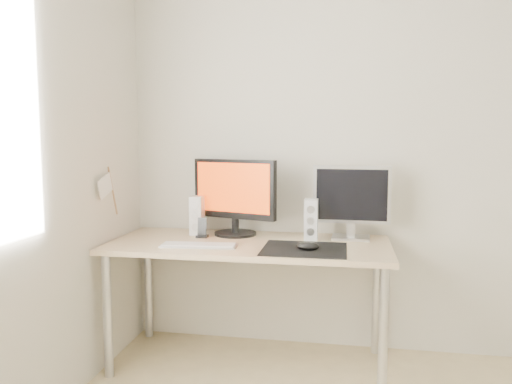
{
  "coord_description": "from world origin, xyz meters",
  "views": [
    {
      "loc": [
        -0.39,
        -1.38,
        1.33
      ],
      "look_at": [
        -0.91,
        1.48,
        1.01
      ],
      "focal_mm": 35.0,
      "sensor_mm": 36.0,
      "label": 1
    }
  ],
  "objects": [
    {
      "name": "wall_back",
      "position": [
        0.0,
        1.75,
        1.25
      ],
      "size": [
        3.5,
        0.0,
        3.5
      ],
      "primitive_type": "plane",
      "rotation": [
        1.57,
        0.0,
        0.0
      ],
      "color": "silver",
      "rests_on": "ground"
    },
    {
      "name": "mousepad",
      "position": [
        -0.6,
        1.25,
        0.73
      ],
      "size": [
        0.45,
        0.4,
        0.0
      ],
      "primitive_type": "cube",
      "color": "black",
      "rests_on": "desk"
    },
    {
      "name": "mouse",
      "position": [
        -0.58,
        1.22,
        0.76
      ],
      "size": [
        0.12,
        0.07,
        0.04
      ],
      "primitive_type": "ellipsoid",
      "color": "black",
      "rests_on": "mousepad"
    },
    {
      "name": "desk",
      "position": [
        -0.93,
        1.38,
        0.65
      ],
      "size": [
        1.6,
        0.7,
        0.73
      ],
      "color": "#D1B587",
      "rests_on": "ground"
    },
    {
      "name": "main_monitor",
      "position": [
        -1.06,
        1.57,
        0.98
      ],
      "size": [
        0.54,
        0.33,
        0.47
      ],
      "color": "black",
      "rests_on": "desk"
    },
    {
      "name": "second_monitor",
      "position": [
        -0.35,
        1.58,
        0.97
      ],
      "size": [
        0.45,
        0.17,
        0.43
      ],
      "color": "silver",
      "rests_on": "desk"
    },
    {
      "name": "speaker_left",
      "position": [
        -1.29,
        1.55,
        0.85
      ],
      "size": [
        0.08,
        0.09,
        0.24
      ],
      "color": "white",
      "rests_on": "desk"
    },
    {
      "name": "speaker_right",
      "position": [
        -0.58,
        1.51,
        0.85
      ],
      "size": [
        0.08,
        0.09,
        0.24
      ],
      "color": "white",
      "rests_on": "desk"
    },
    {
      "name": "keyboard",
      "position": [
        -1.18,
        1.22,
        0.74
      ],
      "size": [
        0.43,
        0.15,
        0.02
      ],
      "color": "#BCBCBF",
      "rests_on": "desk"
    },
    {
      "name": "phone_dock",
      "position": [
        -1.23,
        1.47,
        0.77
      ],
      "size": [
        0.07,
        0.06,
        0.12
      ],
      "color": "black",
      "rests_on": "desk"
    },
    {
      "name": "pennant",
      "position": [
        -1.72,
        1.24,
        1.05
      ],
      "size": [
        0.01,
        0.23,
        0.29
      ],
      "color": "#A57F54",
      "rests_on": "wall_left"
    }
  ]
}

